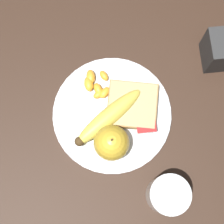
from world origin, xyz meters
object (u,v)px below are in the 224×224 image
object	(u,v)px
juice_glass	(167,195)
apple	(112,143)
banana	(108,117)
fork	(111,114)
condiment_caddy	(222,50)
bread_slice	(132,105)
jam_packet	(146,125)
plate	(112,114)

from	to	relation	value
juice_glass	apple	world-z (taller)	apple
banana	juice_glass	bearing A→B (deg)	120.51
fork	condiment_caddy	world-z (taller)	condiment_caddy
apple	banana	world-z (taller)	apple
bread_slice	fork	distance (m)	0.05
jam_packet	apple	bearing A→B (deg)	23.57
plate	apple	size ratio (longest dim) A/B	3.13
fork	condiment_caddy	bearing A→B (deg)	43.83
banana	bread_slice	size ratio (longest dim) A/B	1.33
apple	condiment_caddy	xyz separation A→B (m)	(-0.27, -0.18, -0.00)
jam_packet	condiment_caddy	world-z (taller)	condiment_caddy
bread_slice	condiment_caddy	xyz separation A→B (m)	(-0.21, -0.10, 0.02)
juice_glass	bread_slice	world-z (taller)	juice_glass
bread_slice	condiment_caddy	size ratio (longest dim) A/B	1.39
juice_glass	jam_packet	distance (m)	0.16
bread_slice	banana	bearing A→B (deg)	22.79
banana	condiment_caddy	world-z (taller)	condiment_caddy
jam_packet	condiment_caddy	xyz separation A→B (m)	(-0.19, -0.15, 0.02)
plate	jam_packet	xyz separation A→B (m)	(-0.07, 0.04, 0.01)
plate	bread_slice	world-z (taller)	bread_slice
juice_glass	condiment_caddy	distance (m)	0.34
apple	juice_glass	bearing A→B (deg)	131.15
banana	apple	bearing A→B (deg)	91.48
juice_glass	banana	world-z (taller)	juice_glass
bread_slice	fork	bearing A→B (deg)	15.79
juice_glass	condiment_caddy	world-z (taller)	juice_glass
banana	condiment_caddy	distance (m)	0.30
plate	condiment_caddy	xyz separation A→B (m)	(-0.26, -0.11, 0.04)
juice_glass	jam_packet	size ratio (longest dim) A/B	2.25
bread_slice	juice_glass	bearing A→B (deg)	103.53
jam_packet	plate	bearing A→B (deg)	-26.46
plate	banana	bearing A→B (deg)	48.34
bread_slice	jam_packet	xyz separation A→B (m)	(-0.02, 0.05, -0.00)
jam_packet	fork	bearing A→B (deg)	-25.40
juice_glass	fork	size ratio (longest dim) A/B	0.51
bread_slice	jam_packet	world-z (taller)	same
apple	condiment_caddy	size ratio (longest dim) A/B	0.92
plate	juice_glass	world-z (taller)	juice_glass
juice_glass	apple	distance (m)	0.16
plate	bread_slice	size ratio (longest dim) A/B	2.08
plate	jam_packet	bearing A→B (deg)	153.54
plate	juice_glass	distance (m)	0.21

